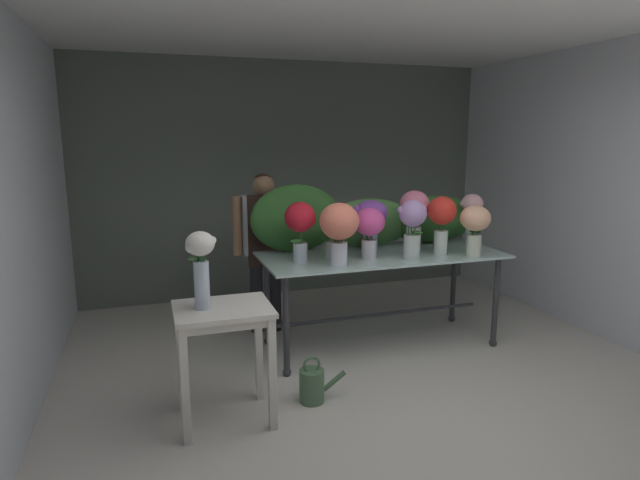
{
  "coord_description": "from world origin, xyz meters",
  "views": [
    {
      "loc": [
        -1.6,
        -2.32,
        1.88
      ],
      "look_at": [
        -0.4,
        1.33,
        1.11
      ],
      "focal_mm": 29.56,
      "sensor_mm": 36.0,
      "label": 1
    }
  ],
  "objects_px": {
    "vase_blush_tulips": "(472,213)",
    "vase_lilac_peonies": "(413,223)",
    "florist": "(265,237)",
    "vase_violet_anemones": "(371,217)",
    "vase_fuchsia_snapdragons": "(369,227)",
    "vase_rosy_dahlias": "(414,213)",
    "watering_can": "(312,385)",
    "vase_coral_carnations": "(339,226)",
    "side_table_white": "(223,326)",
    "display_table_glass": "(382,267)",
    "vase_sunset_lilies": "(331,232)",
    "vase_peach_stock": "(475,224)",
    "vase_scarlet_roses": "(441,218)",
    "vase_crimson_hydrangea": "(300,223)",
    "vase_white_roses_tall": "(201,263)"
  },
  "relations": [
    {
      "from": "vase_rosy_dahlias",
      "to": "vase_scarlet_roses",
      "type": "height_order",
      "value": "vase_rosy_dahlias"
    },
    {
      "from": "florist",
      "to": "vase_coral_carnations",
      "type": "height_order",
      "value": "florist"
    },
    {
      "from": "vase_peach_stock",
      "to": "vase_crimson_hydrangea",
      "type": "height_order",
      "value": "vase_crimson_hydrangea"
    },
    {
      "from": "display_table_glass",
      "to": "vase_sunset_lilies",
      "type": "xyz_separation_m",
      "value": [
        -0.47,
        0.02,
        0.35
      ]
    },
    {
      "from": "display_table_glass",
      "to": "vase_peach_stock",
      "type": "bearing_deg",
      "value": -24.7
    },
    {
      "from": "display_table_glass",
      "to": "vase_blush_tulips",
      "type": "relative_size",
      "value": 4.36
    },
    {
      "from": "vase_peach_stock",
      "to": "vase_sunset_lilies",
      "type": "relative_size",
      "value": 1.25
    },
    {
      "from": "vase_rosy_dahlias",
      "to": "vase_scarlet_roses",
      "type": "xyz_separation_m",
      "value": [
        0.15,
        -0.21,
        -0.02
      ]
    },
    {
      "from": "florist",
      "to": "vase_violet_anemones",
      "type": "bearing_deg",
      "value": -30.73
    },
    {
      "from": "display_table_glass",
      "to": "vase_white_roses_tall",
      "type": "relative_size",
      "value": 4.25
    },
    {
      "from": "vase_violet_anemones",
      "to": "side_table_white",
      "type": "bearing_deg",
      "value": -145.63
    },
    {
      "from": "side_table_white",
      "to": "vase_coral_carnations",
      "type": "bearing_deg",
      "value": 29.28
    },
    {
      "from": "vase_coral_carnations",
      "to": "watering_can",
      "type": "height_order",
      "value": "vase_coral_carnations"
    },
    {
      "from": "side_table_white",
      "to": "vase_lilac_peonies",
      "type": "distance_m",
      "value": 1.85
    },
    {
      "from": "vase_lilac_peonies",
      "to": "vase_blush_tulips",
      "type": "xyz_separation_m",
      "value": [
        0.79,
        0.33,
        0.01
      ]
    },
    {
      "from": "vase_blush_tulips",
      "to": "vase_lilac_peonies",
      "type": "bearing_deg",
      "value": -157.3
    },
    {
      "from": "vase_sunset_lilies",
      "to": "vase_scarlet_roses",
      "type": "relative_size",
      "value": 0.69
    },
    {
      "from": "vase_violet_anemones",
      "to": "vase_white_roses_tall",
      "type": "height_order",
      "value": "vase_violet_anemones"
    },
    {
      "from": "vase_crimson_hydrangea",
      "to": "vase_violet_anemones",
      "type": "distance_m",
      "value": 0.75
    },
    {
      "from": "vase_blush_tulips",
      "to": "watering_can",
      "type": "relative_size",
      "value": 1.39
    },
    {
      "from": "display_table_glass",
      "to": "vase_blush_tulips",
      "type": "bearing_deg",
      "value": 5.13
    },
    {
      "from": "vase_peach_stock",
      "to": "vase_scarlet_roses",
      "type": "height_order",
      "value": "vase_scarlet_roses"
    },
    {
      "from": "vase_blush_tulips",
      "to": "display_table_glass",
      "type": "bearing_deg",
      "value": -174.87
    },
    {
      "from": "watering_can",
      "to": "vase_blush_tulips",
      "type": "bearing_deg",
      "value": 25.6
    },
    {
      "from": "vase_rosy_dahlias",
      "to": "vase_white_roses_tall",
      "type": "height_order",
      "value": "vase_rosy_dahlias"
    },
    {
      "from": "vase_lilac_peonies",
      "to": "watering_can",
      "type": "bearing_deg",
      "value": -152.31
    },
    {
      "from": "vase_peach_stock",
      "to": "vase_crimson_hydrangea",
      "type": "relative_size",
      "value": 0.88
    },
    {
      "from": "vase_rosy_dahlias",
      "to": "vase_scarlet_roses",
      "type": "relative_size",
      "value": 1.07
    },
    {
      "from": "vase_scarlet_roses",
      "to": "vase_white_roses_tall",
      "type": "bearing_deg",
      "value": -162.52
    },
    {
      "from": "vase_rosy_dahlias",
      "to": "vase_peach_stock",
      "type": "bearing_deg",
      "value": -41.55
    },
    {
      "from": "side_table_white",
      "to": "vase_coral_carnations",
      "type": "height_order",
      "value": "vase_coral_carnations"
    },
    {
      "from": "vase_coral_carnations",
      "to": "vase_violet_anemones",
      "type": "distance_m",
      "value": 0.64
    },
    {
      "from": "vase_lilac_peonies",
      "to": "vase_fuchsia_snapdragons",
      "type": "height_order",
      "value": "vase_lilac_peonies"
    },
    {
      "from": "vase_crimson_hydrangea",
      "to": "vase_sunset_lilies",
      "type": "bearing_deg",
      "value": 17.75
    },
    {
      "from": "vase_blush_tulips",
      "to": "vase_white_roses_tall",
      "type": "bearing_deg",
      "value": -160.12
    },
    {
      "from": "display_table_glass",
      "to": "vase_white_roses_tall",
      "type": "height_order",
      "value": "vase_white_roses_tall"
    },
    {
      "from": "vase_fuchsia_snapdragons",
      "to": "vase_peach_stock",
      "type": "bearing_deg",
      "value": -13.16
    },
    {
      "from": "vase_lilac_peonies",
      "to": "vase_sunset_lilies",
      "type": "height_order",
      "value": "vase_lilac_peonies"
    },
    {
      "from": "vase_peach_stock",
      "to": "vase_blush_tulips",
      "type": "height_order",
      "value": "vase_blush_tulips"
    },
    {
      "from": "vase_violet_anemones",
      "to": "vase_coral_carnations",
      "type": "bearing_deg",
      "value": -136.47
    },
    {
      "from": "florist",
      "to": "vase_blush_tulips",
      "type": "relative_size",
      "value": 3.13
    },
    {
      "from": "vase_white_roses_tall",
      "to": "watering_can",
      "type": "height_order",
      "value": "vase_white_roses_tall"
    },
    {
      "from": "display_table_glass",
      "to": "vase_sunset_lilies",
      "type": "bearing_deg",
      "value": 177.13
    },
    {
      "from": "vase_white_roses_tall",
      "to": "vase_rosy_dahlias",
      "type": "bearing_deg",
      "value": 24.1
    },
    {
      "from": "display_table_glass",
      "to": "watering_can",
      "type": "distance_m",
      "value": 1.34
    },
    {
      "from": "vase_fuchsia_snapdragons",
      "to": "vase_rosy_dahlias",
      "type": "height_order",
      "value": "vase_rosy_dahlias"
    },
    {
      "from": "vase_peach_stock",
      "to": "vase_scarlet_roses",
      "type": "distance_m",
      "value": 0.29
    },
    {
      "from": "vase_scarlet_roses",
      "to": "display_table_glass",
      "type": "bearing_deg",
      "value": 157.84
    },
    {
      "from": "display_table_glass",
      "to": "vase_peach_stock",
      "type": "height_order",
      "value": "vase_peach_stock"
    },
    {
      "from": "vase_sunset_lilies",
      "to": "vase_blush_tulips",
      "type": "distance_m",
      "value": 1.43
    }
  ]
}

